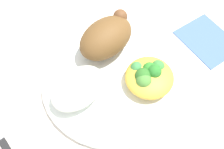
# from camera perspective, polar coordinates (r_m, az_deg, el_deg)

# --- Properties ---
(ground_plane) EXTENTS (2.00, 2.00, 0.00)m
(ground_plane) POSITION_cam_1_polar(r_m,az_deg,el_deg) (0.48, 0.00, -1.45)
(ground_plane) COLOR silver
(plate) EXTENTS (0.27, 0.27, 0.01)m
(plate) POSITION_cam_1_polar(r_m,az_deg,el_deg) (0.47, 0.00, -1.02)
(plate) COLOR white
(plate) RESTS_ON ground_plane
(roasted_chicken) EXTENTS (0.12, 0.08, 0.07)m
(roasted_chicken) POSITION_cam_1_polar(r_m,az_deg,el_deg) (0.48, -1.28, 8.71)
(roasted_chicken) COLOR brown
(roasted_chicken) RESTS_ON plate
(rice_pile) EXTENTS (0.10, 0.07, 0.04)m
(rice_pile) POSITION_cam_1_polar(r_m,az_deg,el_deg) (0.43, -7.94, -3.15)
(rice_pile) COLOR white
(rice_pile) RESTS_ON plate
(mac_cheese_with_broccoli) EXTENTS (0.09, 0.09, 0.04)m
(mac_cheese_with_broccoli) POSITION_cam_1_polar(r_m,az_deg,el_deg) (0.45, 8.54, -0.30)
(mac_cheese_with_broccoli) COLOR gold
(mac_cheese_with_broccoli) RESTS_ON plate
(fork) EXTENTS (0.02, 0.14, 0.01)m
(fork) POSITION_cam_1_polar(r_m,az_deg,el_deg) (0.46, -18.20, -12.21)
(fork) COLOR silver
(fork) RESTS_ON ground_plane
(knife) EXTENTS (0.03, 0.19, 0.01)m
(knife) POSITION_cam_1_polar(r_m,az_deg,el_deg) (0.47, -24.36, -13.76)
(knife) COLOR black
(knife) RESTS_ON ground_plane
(napkin) EXTENTS (0.12, 0.13, 0.00)m
(napkin) POSITION_cam_1_polar(r_m,az_deg,el_deg) (0.57, 21.36, 7.54)
(napkin) COLOR #47669E
(napkin) RESTS_ON ground_plane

